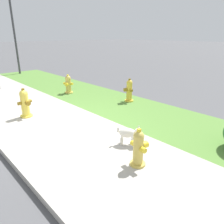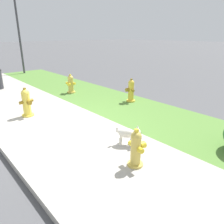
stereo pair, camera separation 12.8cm
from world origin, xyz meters
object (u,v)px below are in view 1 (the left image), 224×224
object	(u,v)px
fire_hydrant_across_street	(25,103)
fire_hydrant_at_driveway	(139,148)
small_white_dog	(130,133)
fire_hydrant_mid_block	(68,84)
street_lamp	(12,16)
fire_hydrant_far_end	(129,91)

from	to	relation	value
fire_hydrant_across_street	fire_hydrant_at_driveway	bearing A→B (deg)	88.47
small_white_dog	fire_hydrant_at_driveway	bearing A→B (deg)	-72.63
fire_hydrant_mid_block	fire_hydrant_across_street	size ratio (longest dim) A/B	0.89
fire_hydrant_at_driveway	street_lamp	distance (m)	11.20
fire_hydrant_far_end	street_lamp	xyz separation A→B (m)	(-7.95, -0.67, 2.65)
fire_hydrant_at_driveway	small_white_dog	xyz separation A→B (m)	(-0.62, 0.44, -0.08)
fire_hydrant_across_street	street_lamp	distance (m)	7.93
fire_hydrant_mid_block	fire_hydrant_far_end	xyz separation A→B (m)	(2.32, 0.92, 0.03)
fire_hydrant_mid_block	fire_hydrant_across_street	world-z (taller)	fire_hydrant_across_street
fire_hydrant_across_street	street_lamp	bearing A→B (deg)	-118.72
fire_hydrant_across_street	small_white_dog	world-z (taller)	fire_hydrant_across_street
fire_hydrant_far_end	street_lamp	bearing A→B (deg)	25.88
fire_hydrant_mid_block	small_white_dog	world-z (taller)	fire_hydrant_mid_block
fire_hydrant_mid_block	fire_hydrant_across_street	bearing A→B (deg)	88.07
fire_hydrant_at_driveway	street_lamp	bearing A→B (deg)	-179.79
fire_hydrant_mid_block	street_lamp	bearing A→B (deg)	-36.95
fire_hydrant_far_end	small_white_dog	world-z (taller)	fire_hydrant_far_end
fire_hydrant_at_driveway	street_lamp	world-z (taller)	street_lamp
fire_hydrant_across_street	small_white_dog	distance (m)	3.16
fire_hydrant_across_street	small_white_dog	size ratio (longest dim) A/B	1.79
fire_hydrant_at_driveway	small_white_dog	size ratio (longest dim) A/B	1.55
fire_hydrant_at_driveway	small_white_dog	distance (m)	0.76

